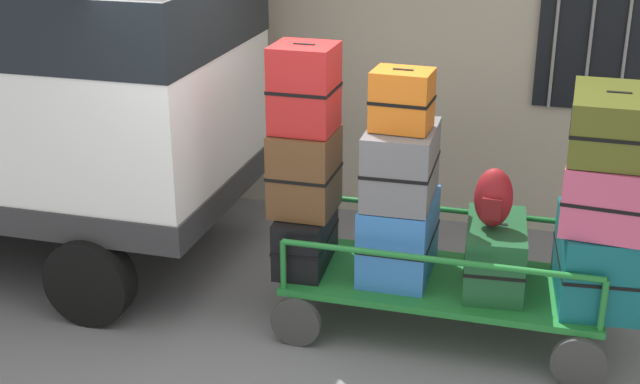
% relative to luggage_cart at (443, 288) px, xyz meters
% --- Properties ---
extents(ground_plane, '(40.00, 40.00, 0.00)m').
position_rel_luggage_cart_xyz_m(ground_plane, '(-1.13, -0.49, -0.35)').
color(ground_plane, slate).
extents(luggage_cart, '(2.38, 1.09, 0.43)m').
position_rel_luggage_cart_xyz_m(luggage_cart, '(0.00, 0.00, 0.00)').
color(luggage_cart, '#1E722D').
rests_on(luggage_cart, ground).
extents(cart_railing, '(2.27, 0.95, 0.40)m').
position_rel_luggage_cart_xyz_m(cart_railing, '(-0.00, -0.00, 0.40)').
color(cart_railing, '#1E722D').
rests_on(cart_railing, luggage_cart).
extents(suitcase_left_bottom, '(0.41, 0.77, 0.45)m').
position_rel_luggage_cart_xyz_m(suitcase_left_bottom, '(-1.07, -0.01, 0.30)').
color(suitcase_left_bottom, black).
rests_on(suitcase_left_bottom, luggage_cart).
extents(suitcase_left_middle, '(0.46, 0.51, 0.64)m').
position_rel_luggage_cart_xyz_m(suitcase_left_middle, '(-1.07, -0.03, 0.84)').
color(suitcase_left_middle, brown).
rests_on(suitcase_left_middle, suitcase_left_bottom).
extents(suitcase_left_top, '(0.46, 0.44, 0.64)m').
position_rel_luggage_cart_xyz_m(suitcase_left_top, '(-1.07, -0.02, 1.48)').
color(suitcase_left_top, '#B21E1E').
rests_on(suitcase_left_top, suitcase_left_middle).
extents(suitcase_midleft_bottom, '(0.51, 0.75, 0.60)m').
position_rel_luggage_cart_xyz_m(suitcase_midleft_bottom, '(-0.36, 0.03, 0.37)').
color(suitcase_midleft_bottom, '#3372C6').
rests_on(suitcase_midleft_bottom, luggage_cart).
extents(suitcase_midleft_middle, '(0.51, 0.73, 0.55)m').
position_rel_luggage_cart_xyz_m(suitcase_midleft_middle, '(-0.36, 0.01, 0.95)').
color(suitcase_midleft_middle, slate).
rests_on(suitcase_midleft_middle, suitcase_midleft_bottom).
extents(suitcase_midleft_top, '(0.44, 0.36, 0.43)m').
position_rel_luggage_cart_xyz_m(suitcase_midleft_top, '(-0.36, -0.03, 1.45)').
color(suitcase_midleft_top, orange).
rests_on(suitcase_midleft_top, suitcase_midleft_middle).
extents(suitcase_center_bottom, '(0.49, 0.82, 0.49)m').
position_rel_luggage_cart_xyz_m(suitcase_center_bottom, '(0.36, 0.02, 0.32)').
color(suitcase_center_bottom, '#194C28').
rests_on(suitcase_center_bottom, luggage_cart).
extents(suitcase_midright_bottom, '(0.63, 0.91, 0.60)m').
position_rel_luggage_cart_xyz_m(suitcase_midright_bottom, '(1.07, 0.02, 0.37)').
color(suitcase_midright_bottom, '#0F5960').
rests_on(suitcase_midright_bottom, luggage_cart).
extents(suitcase_midright_middle, '(0.61, 0.81, 0.49)m').
position_rel_luggage_cart_xyz_m(suitcase_midright_middle, '(1.07, -0.01, 0.91)').
color(suitcase_midright_middle, '#CC4C72').
rests_on(suitcase_midright_middle, suitcase_midright_bottom).
extents(suitcase_midright_top, '(0.59, 0.83, 0.43)m').
position_rel_luggage_cart_xyz_m(suitcase_midright_top, '(1.07, 0.03, 1.37)').
color(suitcase_midright_top, '#4C5119').
rests_on(suitcase_midright_top, suitcase_midright_middle).
extents(backpack, '(0.27, 0.22, 0.44)m').
position_rel_luggage_cart_xyz_m(backpack, '(0.32, -0.05, 0.78)').
color(backpack, maroon).
rests_on(backpack, suitcase_center_bottom).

